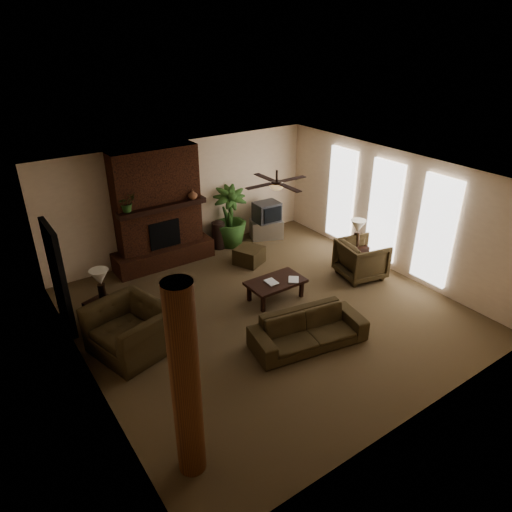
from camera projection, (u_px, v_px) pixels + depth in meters
room_shell at (268, 250)px, 8.74m from camera, size 7.00×7.00×7.00m
fireplace at (159, 218)px, 10.81m from camera, size 2.40×0.70×2.80m
windows at (384, 211)px, 10.66m from camera, size 0.08×3.65×2.35m
log_column at (186, 384)px, 5.48m from camera, size 0.36×0.36×2.80m
doorway at (58, 278)px, 8.47m from camera, size 0.10×1.00×2.10m
ceiling_fan at (277, 184)px, 8.66m from camera, size 1.35×1.35×0.37m
sofa at (309, 325)px, 8.26m from camera, size 2.17×0.98×0.82m
armchair_left at (129, 323)px, 8.02m from camera, size 1.18×1.51×1.16m
armchair_right at (362, 258)px, 10.47m from camera, size 1.05×1.10×0.97m
coffee_table at (276, 283)px, 9.65m from camera, size 1.20×0.70×0.43m
ottoman at (249, 256)px, 11.19m from camera, size 0.80×0.80×0.40m
tv_stand at (266, 229)px, 12.53m from camera, size 0.98×0.79×0.50m
tv at (267, 212)px, 12.24m from camera, size 0.68×0.57×0.52m
floor_vase at (218, 232)px, 11.86m from camera, size 0.34×0.34×0.77m
floor_plant at (230, 229)px, 12.03m from camera, size 1.29×1.75×0.88m
side_table_left at (103, 314)px, 8.82m from camera, size 0.64×0.64×0.55m
lamp_left at (100, 280)px, 8.52m from camera, size 0.40×0.40×0.65m
side_table_right at (353, 256)px, 11.02m from camera, size 0.57×0.57×0.55m
lamp_right at (358, 228)px, 10.66m from camera, size 0.44×0.44×0.65m
mantel_plant at (127, 204)px, 10.00m from camera, size 0.44×0.48×0.33m
mantel_vase at (193, 194)px, 10.75m from camera, size 0.23×0.24×0.22m
book_a at (267, 278)px, 9.45m from camera, size 0.22×0.04×0.29m
book_b at (289, 274)px, 9.60m from camera, size 0.18×0.15×0.29m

